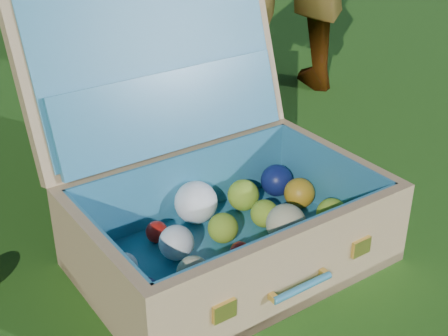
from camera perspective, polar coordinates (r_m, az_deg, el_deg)
ground at (r=1.62m, az=1.97°, el=-5.04°), size 60.00×60.00×0.00m
suitcase at (r=1.46m, az=-1.44°, el=-0.82°), size 0.87×0.85×0.63m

